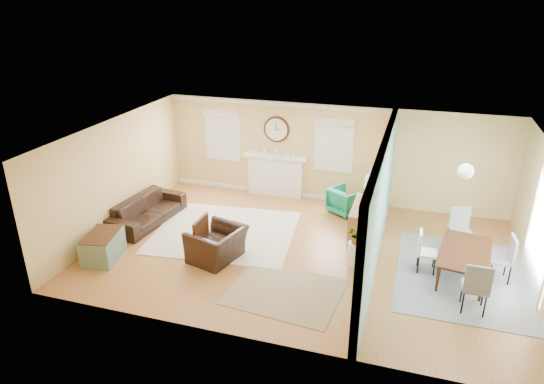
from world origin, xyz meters
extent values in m
plane|color=#A0682E|center=(0.00, 0.00, 0.00)|extent=(9.00, 9.00, 0.00)
cube|color=#D9B66B|center=(0.00, 3.00, 1.30)|extent=(9.00, 0.02, 2.60)
cube|color=#D9B66B|center=(0.00, -3.00, 1.30)|extent=(9.00, 0.02, 2.60)
cube|color=#D9B66B|center=(-4.50, 0.00, 1.30)|extent=(0.02, 6.00, 2.60)
cube|color=white|center=(0.00, 0.00, 2.60)|extent=(9.00, 6.00, 0.02)
cube|color=#D9B66B|center=(1.50, 1.40, 1.30)|extent=(0.12, 3.20, 2.60)
cube|color=#D9B66B|center=(1.50, -2.50, 1.30)|extent=(0.12, 1.00, 2.60)
cube|color=#D9B66B|center=(1.50, -1.10, 2.40)|extent=(0.12, 1.80, 0.40)
cube|color=white|center=(1.43, -0.20, 1.10)|extent=(0.04, 0.12, 2.20)
cube|color=white|center=(1.43, -2.00, 1.10)|extent=(0.04, 0.12, 2.20)
cube|color=white|center=(1.43, -1.10, 2.20)|extent=(0.04, 1.92, 0.12)
cube|color=#77B9BB|center=(1.57, 0.00, 1.30)|extent=(0.02, 6.00, 2.60)
cube|color=white|center=(-1.50, 2.88, 0.55)|extent=(1.50, 0.24, 1.10)
cube|color=white|center=(-1.50, 2.85, 1.13)|extent=(1.70, 0.30, 0.08)
cube|color=black|center=(-1.50, 2.98, 0.50)|extent=(0.85, 0.02, 0.75)
cube|color=gold|center=(-1.50, 2.87, 0.42)|extent=(0.85, 0.02, 0.62)
cylinder|color=#432111|center=(-1.50, 2.97, 1.85)|extent=(0.70, 0.06, 0.70)
cylinder|color=silver|center=(-1.50, 2.94, 1.85)|extent=(0.60, 0.01, 0.60)
cube|color=black|center=(-1.50, 2.93, 1.95)|extent=(0.02, 0.01, 0.20)
cube|color=black|center=(-1.44, 2.93, 1.85)|extent=(0.12, 0.01, 0.02)
cube|color=white|center=(-3.05, 2.98, 1.55)|extent=(0.90, 0.03, 1.30)
cube|color=white|center=(-3.05, 2.95, 1.55)|extent=(1.00, 0.04, 1.40)
cube|color=beige|center=(-3.05, 2.91, 2.18)|extent=(1.05, 0.10, 0.18)
cube|color=white|center=(0.05, 2.98, 1.55)|extent=(0.90, 0.03, 1.30)
cube|color=white|center=(0.05, 2.95, 1.55)|extent=(1.00, 0.04, 1.40)
cube|color=beige|center=(0.05, 2.91, 2.18)|extent=(1.05, 0.10, 0.18)
cube|color=white|center=(4.47, 0.00, 1.10)|extent=(0.03, 1.60, 2.10)
cube|color=white|center=(4.44, 0.00, 1.10)|extent=(0.03, 1.70, 2.20)
cylinder|color=gold|center=(3.00, 0.00, 2.45)|extent=(0.02, 0.02, 0.30)
sphere|color=white|center=(3.00, 0.00, 2.20)|extent=(0.30, 0.30, 0.30)
cube|color=beige|center=(-1.98, 0.38, 0.01)|extent=(3.47, 3.09, 0.02)
cube|color=#9D8563|center=(0.04, -1.56, 0.01)|extent=(2.21, 1.87, 0.01)
cube|color=gray|center=(3.26, -0.01, 0.01)|extent=(2.53, 3.17, 0.01)
imported|color=black|center=(-3.98, 0.33, 0.32)|extent=(1.06, 2.25, 0.63)
imported|color=black|center=(-1.66, -0.81, 0.35)|extent=(1.21, 1.30, 0.71)
imported|color=#1C7252|center=(0.53, 2.30, 0.33)|extent=(1.00, 1.00, 0.67)
cube|color=slate|center=(-3.97, -1.49, 0.28)|extent=(0.80, 1.10, 0.55)
cube|color=#432111|center=(-3.97, -1.49, 0.56)|extent=(0.76, 1.04, 0.02)
cube|color=brown|center=(1.11, 1.09, 0.40)|extent=(0.47, 1.40, 0.80)
cube|color=#432111|center=(0.87, 0.67, 0.55)|extent=(0.01, 0.37, 0.22)
cube|color=#432111|center=(0.87, 0.67, 0.28)|extent=(0.01, 0.37, 0.22)
cube|color=#432111|center=(0.87, 1.09, 0.55)|extent=(0.01, 0.37, 0.22)
cube|color=#432111|center=(0.87, 1.09, 0.28)|extent=(0.01, 0.37, 0.22)
cube|color=#432111|center=(0.87, 1.51, 0.55)|extent=(0.01, 0.37, 0.22)
cube|color=#432111|center=(0.87, 1.51, 0.28)|extent=(0.01, 0.37, 0.22)
imported|color=black|center=(1.09, 1.09, 1.14)|extent=(0.25, 1.18, 0.67)
cylinder|color=white|center=(1.13, -0.13, 0.24)|extent=(0.32, 0.32, 0.47)
imported|color=#337F33|center=(1.13, -0.13, 0.68)|extent=(0.33, 0.38, 0.41)
imported|color=#432111|center=(3.26, -0.01, 0.29)|extent=(1.15, 1.77, 0.58)
cube|color=gray|center=(3.21, 1.08, 0.46)|extent=(0.52, 0.52, 0.05)
cube|color=gray|center=(3.21, 1.08, 0.71)|extent=(0.42, 0.16, 0.51)
cylinder|color=black|center=(3.33, 1.29, 0.21)|extent=(0.03, 0.03, 0.43)
cylinder|color=black|center=(3.42, 0.96, 0.21)|extent=(0.03, 0.03, 0.43)
cylinder|color=black|center=(3.00, 1.20, 0.21)|extent=(0.03, 0.03, 0.43)
cylinder|color=black|center=(3.09, 0.87, 0.21)|extent=(0.03, 0.03, 0.43)
cube|color=gray|center=(3.35, -1.11, 0.47)|extent=(0.44, 0.44, 0.05)
cube|color=gray|center=(3.35, -1.11, 0.74)|extent=(0.44, 0.05, 0.53)
cylinder|color=black|center=(3.17, -1.29, 0.22)|extent=(0.03, 0.03, 0.44)
cylinder|color=black|center=(3.17, -0.93, 0.22)|extent=(0.03, 0.03, 0.44)
cylinder|color=black|center=(3.52, -1.29, 0.22)|extent=(0.03, 0.03, 0.44)
cylinder|color=black|center=(3.53, -0.93, 0.22)|extent=(0.03, 0.03, 0.44)
cube|color=white|center=(2.54, 0.00, 0.41)|extent=(0.40, 0.40, 0.05)
cube|color=white|center=(2.54, 0.00, 0.64)|extent=(0.07, 0.38, 0.46)
cylinder|color=black|center=(2.38, 0.15, 0.19)|extent=(0.03, 0.03, 0.38)
cylinder|color=black|center=(2.69, 0.16, 0.19)|extent=(0.03, 0.03, 0.38)
cylinder|color=black|center=(2.39, -0.16, 0.19)|extent=(0.03, 0.03, 0.38)
cylinder|color=black|center=(2.70, -0.15, 0.19)|extent=(0.03, 0.03, 0.38)
cube|color=gray|center=(3.88, 0.09, 0.45)|extent=(0.45, 0.45, 0.05)
cube|color=gray|center=(3.88, 0.09, 0.70)|extent=(0.09, 0.42, 0.50)
cylinder|color=black|center=(4.07, -0.07, 0.21)|extent=(0.03, 0.03, 0.42)
cylinder|color=black|center=(3.73, -0.10, 0.21)|extent=(0.03, 0.03, 0.42)
cylinder|color=black|center=(4.04, 0.27, 0.21)|extent=(0.03, 0.03, 0.42)
cylinder|color=black|center=(3.70, 0.24, 0.21)|extent=(0.03, 0.03, 0.42)
camera|label=1|loc=(2.08, -8.98, 5.26)|focal=32.00mm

